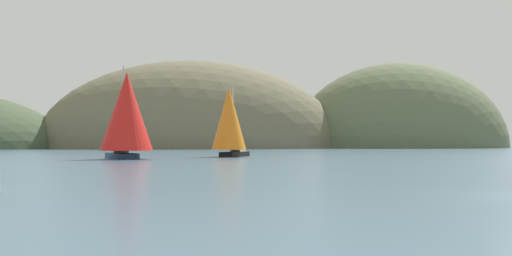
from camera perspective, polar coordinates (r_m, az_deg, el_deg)
The scene contains 4 objects.
headland_right at distance 169.79m, azimuth 13.15°, elevation -1.77°, with size 59.06×44.00×45.18m, color #5B6647.
headland_center at distance 154.18m, azimuth -5.62°, elevation -1.86°, with size 76.08×44.00×43.26m, color #6B664C.
sailboat_red_spinnaker at distance 63.75m, azimuth -11.85°, elevation 1.35°, with size 6.25×9.13×9.64m.
sailboat_orange_sail at distance 70.82m, azimuth -2.48°, elevation 0.75°, with size 5.90×7.20×8.28m.
Camera 1 is at (-13.45, -18.06, 1.87)m, focal length 43.44 mm.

